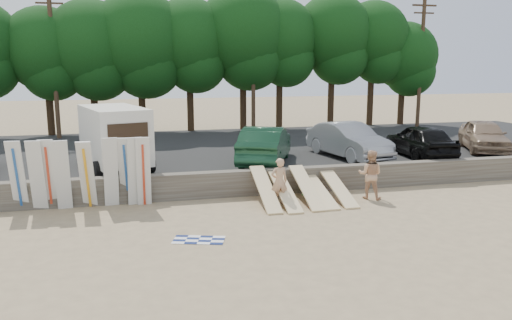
{
  "coord_description": "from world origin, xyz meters",
  "views": [
    {
      "loc": [
        -5.51,
        -15.62,
        5.1
      ],
      "look_at": [
        -0.98,
        3.0,
        1.39
      ],
      "focal_mm": 35.0,
      "sensor_mm": 36.0,
      "label": 1
    }
  ],
  "objects_px": {
    "car_1": "(265,145)",
    "cooler": "(308,191)",
    "car_3": "(420,140)",
    "car_4": "(484,135)",
    "car_2": "(348,140)",
    "beachgoer_b": "(370,175)",
    "box_trailer": "(114,135)",
    "beachgoer_a": "(279,181)"
  },
  "relations": [
    {
      "from": "car_1",
      "to": "beachgoer_b",
      "type": "relative_size",
      "value": 2.68
    },
    {
      "from": "beachgoer_b",
      "to": "cooler",
      "type": "relative_size",
      "value": 4.96
    },
    {
      "from": "car_4",
      "to": "cooler",
      "type": "height_order",
      "value": "car_4"
    },
    {
      "from": "car_1",
      "to": "car_3",
      "type": "xyz_separation_m",
      "value": [
        7.6,
        -0.24,
        -0.04
      ]
    },
    {
      "from": "beachgoer_b",
      "to": "car_2",
      "type": "bearing_deg",
      "value": -70.87
    },
    {
      "from": "beachgoer_a",
      "to": "beachgoer_b",
      "type": "height_order",
      "value": "beachgoer_b"
    },
    {
      "from": "car_2",
      "to": "beachgoer_a",
      "type": "xyz_separation_m",
      "value": [
        -4.76,
        -4.63,
        -0.66
      ]
    },
    {
      "from": "car_4",
      "to": "cooler",
      "type": "xyz_separation_m",
      "value": [
        -10.85,
        -3.84,
        -1.33
      ]
    },
    {
      "from": "car_3",
      "to": "car_1",
      "type": "bearing_deg",
      "value": 1.68
    },
    {
      "from": "car_3",
      "to": "beachgoer_b",
      "type": "bearing_deg",
      "value": 45.14
    },
    {
      "from": "car_3",
      "to": "beachgoer_b",
      "type": "height_order",
      "value": "car_3"
    },
    {
      "from": "car_1",
      "to": "cooler",
      "type": "xyz_separation_m",
      "value": [
        0.88,
        -3.31,
        -1.37
      ]
    },
    {
      "from": "box_trailer",
      "to": "car_4",
      "type": "distance_m",
      "value": 18.23
    },
    {
      "from": "car_2",
      "to": "cooler",
      "type": "relative_size",
      "value": 13.14
    },
    {
      "from": "box_trailer",
      "to": "beachgoer_a",
      "type": "height_order",
      "value": "box_trailer"
    },
    {
      "from": "box_trailer",
      "to": "car_4",
      "type": "xyz_separation_m",
      "value": [
        18.22,
        0.37,
        -0.69
      ]
    },
    {
      "from": "car_1",
      "to": "beachgoer_a",
      "type": "distance_m",
      "value": 4.35
    },
    {
      "from": "car_2",
      "to": "beachgoer_b",
      "type": "relative_size",
      "value": 2.65
    },
    {
      "from": "car_4",
      "to": "beachgoer_a",
      "type": "relative_size",
      "value": 2.67
    },
    {
      "from": "car_3",
      "to": "beachgoer_a",
      "type": "bearing_deg",
      "value": 29.65
    },
    {
      "from": "box_trailer",
      "to": "car_3",
      "type": "distance_m",
      "value": 14.11
    },
    {
      "from": "car_1",
      "to": "cooler",
      "type": "bearing_deg",
      "value": 128.54
    },
    {
      "from": "car_2",
      "to": "beachgoer_b",
      "type": "bearing_deg",
      "value": -115.06
    },
    {
      "from": "car_4",
      "to": "cooler",
      "type": "bearing_deg",
      "value": -135.9
    },
    {
      "from": "beachgoer_a",
      "to": "car_3",
      "type": "bearing_deg",
      "value": -155.53
    },
    {
      "from": "beachgoer_b",
      "to": "car_1",
      "type": "bearing_deg",
      "value": -22.09
    },
    {
      "from": "beachgoer_a",
      "to": "cooler",
      "type": "xyz_separation_m",
      "value": [
        1.47,
        0.95,
        -0.7
      ]
    },
    {
      "from": "box_trailer",
      "to": "car_3",
      "type": "relative_size",
      "value": 0.98
    },
    {
      "from": "car_3",
      "to": "car_4",
      "type": "height_order",
      "value": "car_3"
    },
    {
      "from": "car_2",
      "to": "beachgoer_a",
      "type": "distance_m",
      "value": 6.67
    },
    {
      "from": "car_2",
      "to": "cooler",
      "type": "height_order",
      "value": "car_2"
    },
    {
      "from": "car_2",
      "to": "car_3",
      "type": "xyz_separation_m",
      "value": [
        3.43,
        -0.61,
        -0.03
      ]
    },
    {
      "from": "box_trailer",
      "to": "beachgoer_a",
      "type": "distance_m",
      "value": 7.49
    },
    {
      "from": "car_3",
      "to": "car_4",
      "type": "distance_m",
      "value": 4.21
    },
    {
      "from": "car_1",
      "to": "car_3",
      "type": "distance_m",
      "value": 7.6
    },
    {
      "from": "car_1",
      "to": "car_2",
      "type": "height_order",
      "value": "car_1"
    },
    {
      "from": "box_trailer",
      "to": "car_3",
      "type": "xyz_separation_m",
      "value": [
        14.08,
        -0.41,
        -0.69
      ]
    },
    {
      "from": "car_1",
      "to": "beachgoer_b",
      "type": "bearing_deg",
      "value": 148.55
    },
    {
      "from": "car_1",
      "to": "cooler",
      "type": "distance_m",
      "value": 3.69
    },
    {
      "from": "car_3",
      "to": "beachgoer_a",
      "type": "xyz_separation_m",
      "value": [
        -8.18,
        -4.02,
        -0.62
      ]
    },
    {
      "from": "car_1",
      "to": "car_2",
      "type": "relative_size",
      "value": 1.01
    },
    {
      "from": "car_4",
      "to": "beachgoer_b",
      "type": "bearing_deg",
      "value": -126.3
    }
  ]
}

